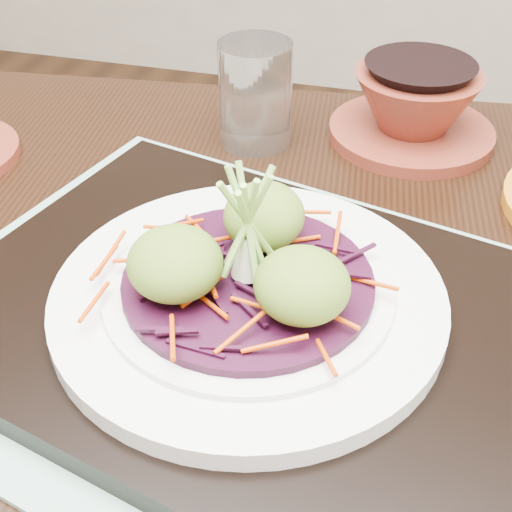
% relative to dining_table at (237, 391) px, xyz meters
% --- Properties ---
extents(dining_table, '(1.20, 0.88, 0.70)m').
position_rel_dining_table_xyz_m(dining_table, '(0.00, 0.00, 0.00)').
color(dining_table, black).
rests_on(dining_table, ground).
extents(placemat, '(0.55, 0.48, 0.00)m').
position_rel_dining_table_xyz_m(placemat, '(0.02, -0.02, 0.09)').
color(placemat, '#87AF96').
rests_on(placemat, dining_table).
extents(serving_tray, '(0.47, 0.40, 0.02)m').
position_rel_dining_table_xyz_m(serving_tray, '(0.02, -0.02, 0.11)').
color(serving_tray, black).
rests_on(serving_tray, placemat).
extents(white_plate, '(0.27, 0.27, 0.02)m').
position_rel_dining_table_xyz_m(white_plate, '(0.02, -0.02, 0.12)').
color(white_plate, silver).
rests_on(white_plate, serving_tray).
extents(cabbage_bed, '(0.17, 0.17, 0.01)m').
position_rel_dining_table_xyz_m(cabbage_bed, '(0.02, -0.02, 0.14)').
color(cabbage_bed, '#31091F').
rests_on(cabbage_bed, white_plate).
extents(carrot_julienne, '(0.21, 0.21, 0.01)m').
position_rel_dining_table_xyz_m(carrot_julienne, '(0.02, -0.02, 0.15)').
color(carrot_julienne, '#C43B03').
rests_on(carrot_julienne, cabbage_bed).
extents(guacamole_scoops, '(0.15, 0.13, 0.05)m').
position_rel_dining_table_xyz_m(guacamole_scoops, '(0.02, -0.02, 0.16)').
color(guacamole_scoops, olive).
rests_on(guacamole_scoops, cabbage_bed).
extents(scallion_garnish, '(0.06, 0.06, 0.09)m').
position_rel_dining_table_xyz_m(scallion_garnish, '(0.02, -0.02, 0.18)').
color(scallion_garnish, '#89C44E').
rests_on(scallion_garnish, cabbage_bed).
extents(water_glass, '(0.09, 0.09, 0.10)m').
position_rel_dining_table_xyz_m(water_glass, '(-0.05, 0.24, 0.14)').
color(water_glass, white).
rests_on(water_glass, dining_table).
extents(terracotta_bowl_set, '(0.19, 0.19, 0.07)m').
position_rel_dining_table_xyz_m(terracotta_bowl_set, '(0.10, 0.29, 0.12)').
color(terracotta_bowl_set, maroon).
rests_on(terracotta_bowl_set, dining_table).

